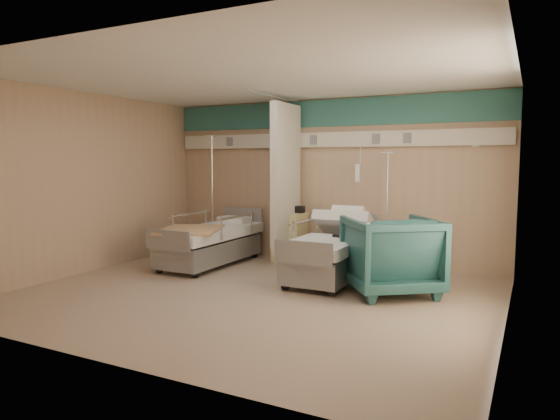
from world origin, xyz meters
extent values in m
cube|color=gray|center=(0.00, 0.00, 0.00)|extent=(6.00, 5.00, 0.00)
cube|color=tan|center=(0.00, 2.50, 1.40)|extent=(6.00, 0.04, 2.80)
cube|color=tan|center=(0.00, -2.50, 1.40)|extent=(6.00, 0.04, 2.80)
cube|color=tan|center=(-3.00, 0.00, 1.40)|extent=(0.04, 5.00, 2.80)
cube|color=tan|center=(3.00, 0.00, 1.40)|extent=(0.04, 5.00, 2.80)
cube|color=silver|center=(0.00, 0.00, 2.80)|extent=(6.00, 5.00, 0.04)
cube|color=#2C6862|center=(0.00, 2.48, 2.55)|extent=(6.00, 0.04, 0.45)
cube|color=beige|center=(0.00, 2.45, 2.10)|extent=(5.88, 0.08, 0.25)
cylinder|color=silver|center=(-0.50, 1.60, 2.76)|extent=(0.03, 1.80, 0.03)
cube|color=beige|center=(-0.50, 1.95, 1.51)|extent=(0.12, 0.90, 2.35)
cube|color=#D9D087|center=(-0.55, 2.20, 0.42)|extent=(0.50, 0.48, 0.85)
imported|color=#1E4C4D|center=(1.57, 0.89, 0.51)|extent=(1.55, 1.56, 1.03)
cube|color=white|center=(1.57, 0.85, 1.06)|extent=(0.81, 0.80, 0.07)
cylinder|color=silver|center=(1.13, 2.28, 0.01)|extent=(0.34, 0.34, 0.03)
cylinder|color=silver|center=(1.13, 2.28, 0.94)|extent=(0.03, 0.03, 1.87)
cylinder|color=silver|center=(1.13, 2.28, 1.87)|extent=(0.22, 0.03, 0.03)
cylinder|color=silver|center=(-2.08, 2.08, 0.02)|extent=(0.40, 0.40, 0.03)
cylinder|color=silver|center=(-2.08, 2.08, 1.11)|extent=(0.04, 0.04, 2.21)
cylinder|color=silver|center=(-2.08, 2.08, 2.21)|extent=(0.27, 0.03, 0.03)
cube|color=black|center=(0.69, 1.29, 0.65)|extent=(0.18, 0.09, 0.04)
cube|color=tan|center=(-1.65, 0.84, 0.65)|extent=(1.26, 1.38, 0.04)
cube|color=black|center=(-0.42, 2.24, 0.91)|extent=(0.23, 0.15, 0.12)
cylinder|color=white|center=(-0.70, 2.20, 0.92)|extent=(0.12, 0.12, 0.14)
camera|label=1|loc=(3.21, -5.52, 1.75)|focal=32.00mm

